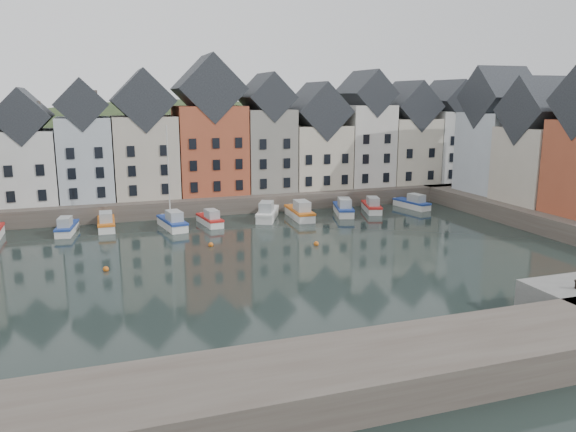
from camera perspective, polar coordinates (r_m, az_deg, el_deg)
name	(u,v)px	position (r m, az deg, el deg)	size (l,w,h in m)	color
ground	(274,265)	(49.44, -1.45, -4.99)	(260.00, 260.00, 0.00)	black
far_quay	(208,197)	(77.60, -8.14, 1.93)	(90.00, 16.00, 2.00)	#473D36
near_wall	(210,399)	(27.07, -7.97, -17.97)	(50.00, 6.00, 2.00)	#473D36
hillside	(184,274)	(107.12, -10.48, -5.78)	(153.60, 70.40, 64.00)	#24371B
far_terrace	(233,140)	(75.34, -5.60, 7.73)	(72.37, 8.16, 17.78)	beige
right_terrace	(543,145)	(73.30, 24.50, 6.62)	(8.30, 24.25, 16.36)	#B2BCC5
mooring_buoys	(216,252)	(53.41, -7.29, -3.62)	(20.50, 5.50, 0.50)	#C96017
boat_b	(67,228)	(65.06, -21.56, -1.11)	(2.43, 5.59, 2.07)	silver
boat_c	(106,223)	(65.63, -17.98, -0.69)	(1.89, 5.89, 2.25)	silver
boat_d	(173,222)	(63.94, -11.64, -0.60)	(2.87, 6.32, 11.64)	silver
boat_e	(210,220)	(65.11, -7.91, -0.36)	(2.36, 5.52, 2.05)	silver
boat_f	(267,213)	(67.37, -2.12, 0.27)	(4.54, 6.72, 2.49)	silver
boat_g	(300,212)	(67.74, 1.23, 0.36)	(2.42, 6.72, 2.54)	silver
boat_h	(344,209)	(70.49, 5.66, 0.73)	(3.61, 6.51, 2.39)	silver
boat_i	(372,207)	(72.66, 8.51, 0.95)	(3.35, 5.99, 2.20)	silver
boat_j	(413,203)	(75.88, 12.54, 1.26)	(2.83, 5.90, 2.18)	silver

